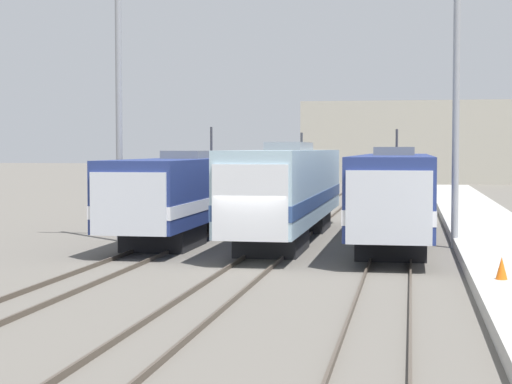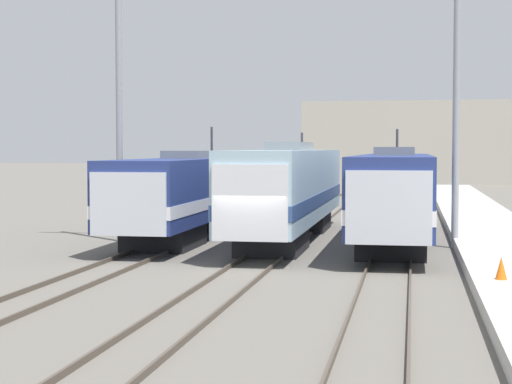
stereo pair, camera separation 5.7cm
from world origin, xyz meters
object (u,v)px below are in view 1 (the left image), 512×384
object	(u,v)px
locomotive_far_left	(188,193)
catenary_tower_right	(456,84)
locomotive_center	(288,191)
catenary_tower_left	(119,89)
locomotive_far_right	(394,194)
traffic_cone	(502,268)

from	to	relation	value
locomotive_far_left	catenary_tower_right	distance (m)	12.76
locomotive_center	catenary_tower_left	size ratio (longest dim) A/B	1.51
catenary_tower_left	catenary_tower_right	size ratio (longest dim) A/B	1.00
locomotive_center	locomotive_far_right	xyz separation A→B (m)	(4.64, 0.22, -0.10)
locomotive_far_left	locomotive_far_right	bearing A→B (deg)	-1.59
locomotive_far_right	catenary_tower_right	bearing A→B (deg)	-31.95
locomotive_far_right	traffic_cone	xyz separation A→B (m)	(3.22, -12.78, -1.40)
locomotive_far_right	traffic_cone	bearing A→B (deg)	-75.85
locomotive_far_left	catenary_tower_right	bearing A→B (deg)	-8.73
locomotive_center	catenary_tower_right	bearing A→B (deg)	-10.54
traffic_cone	locomotive_far_left	bearing A→B (deg)	133.78
locomotive_far_left	locomotive_far_right	xyz separation A→B (m)	(9.27, -0.26, 0.08)
locomotive_far_left	locomotive_far_right	size ratio (longest dim) A/B	0.90
catenary_tower_left	locomotive_far_right	bearing A→B (deg)	7.40
traffic_cone	locomotive_far_right	bearing A→B (deg)	104.15
locomotive_far_left	catenary_tower_left	xyz separation A→B (m)	(-2.65, -1.80, 4.63)
catenary_tower_right	traffic_cone	world-z (taller)	catenary_tower_right
catenary_tower_left	catenary_tower_right	world-z (taller)	same
catenary_tower_right	traffic_cone	distance (m)	12.74
locomotive_far_right	catenary_tower_left	size ratio (longest dim) A/B	1.58
locomotive_far_left	locomotive_center	size ratio (longest dim) A/B	0.94
traffic_cone	catenary_tower_left	bearing A→B (deg)	143.43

